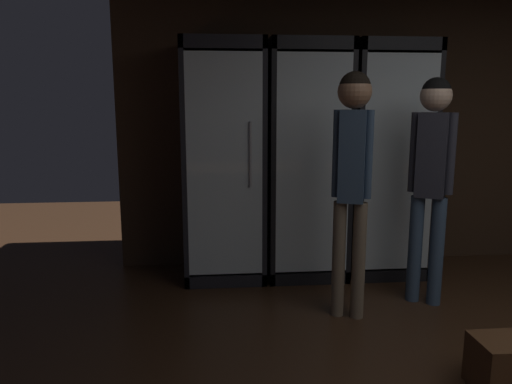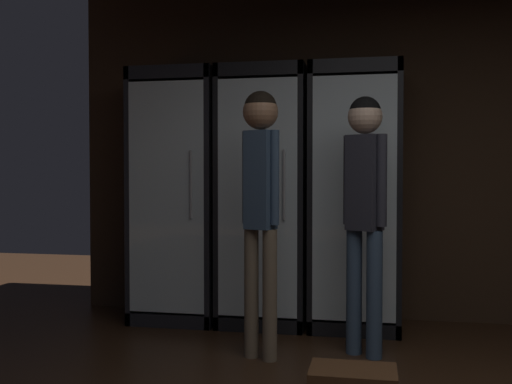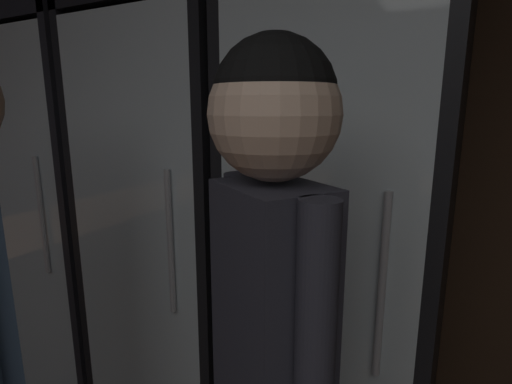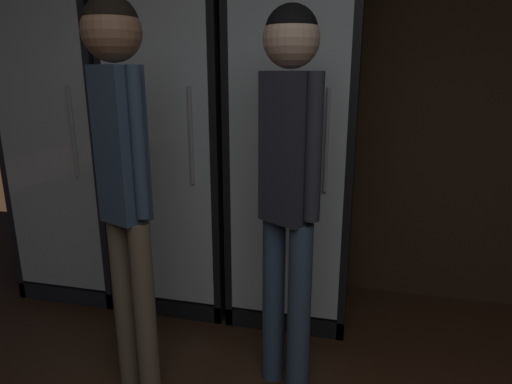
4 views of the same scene
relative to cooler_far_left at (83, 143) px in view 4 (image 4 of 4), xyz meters
The scene contains 6 objects.
wall_back 2.15m from the cooler_far_left, ahead, with size 6.00×0.06×2.80m, color #382619.
cooler_far_left is the anchor object (origin of this frame).
cooler_left 0.69m from the cooler_far_left, ahead, with size 0.66×0.63×1.97m.
cooler_center 1.38m from the cooler_far_left, ahead, with size 0.66×0.63×1.97m.
shopper_near 1.26m from the cooler_far_left, 48.47° to the right, with size 0.25×0.22×1.67m.
shopper_far 1.64m from the cooler_far_left, 27.09° to the right, with size 0.27×0.23×1.65m.
Camera 4 is at (-0.34, 0.26, 1.40)m, focal length 30.67 mm.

